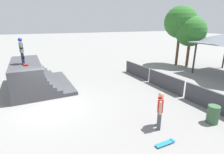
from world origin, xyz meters
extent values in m
plane|color=gray|center=(0.00, 0.00, 0.00)|extent=(160.00, 160.00, 0.00)
cube|color=#424247|center=(-3.72, -0.05, 0.12)|extent=(5.47, 3.77, 0.24)
cube|color=#424247|center=(-3.72, -0.51, 0.36)|extent=(5.47, 2.84, 0.24)
cube|color=#424247|center=(-3.72, -0.68, 0.60)|extent=(5.47, 2.50, 0.24)
cube|color=#424247|center=(-3.72, -0.80, 0.84)|extent=(5.47, 2.28, 0.24)
cube|color=#424247|center=(-3.72, -0.88, 1.08)|extent=(5.47, 2.11, 0.24)
cube|color=#424247|center=(-3.72, -0.94, 1.32)|extent=(5.47, 2.00, 0.24)
cube|color=#424247|center=(-3.72, -0.98, 1.56)|extent=(5.47, 1.92, 0.24)
cube|color=#424247|center=(-3.72, -1.00, 1.80)|extent=(5.47, 1.87, 0.24)
cylinder|color=silver|center=(-3.72, -0.08, 1.88)|extent=(5.36, 0.07, 0.07)
cube|color=#1E2347|center=(-2.93, -1.07, 2.31)|extent=(0.16, 0.16, 0.80)
cube|color=black|center=(-2.93, -1.04, 2.36)|extent=(0.19, 0.15, 0.12)
cube|color=#1E2347|center=(-3.27, -1.09, 2.31)|extent=(0.16, 0.16, 0.80)
cube|color=black|center=(-3.28, -1.06, 2.36)|extent=(0.19, 0.15, 0.12)
cube|color=teal|center=(-3.10, -1.08, 3.00)|extent=(0.44, 0.24, 0.56)
cylinder|color=#A87A5B|center=(-2.83, -1.06, 2.95)|extent=(0.11, 0.11, 0.56)
cylinder|color=black|center=(-2.83, -1.06, 2.96)|extent=(0.17, 0.17, 0.08)
cylinder|color=#A87A5B|center=(-3.37, -1.09, 2.95)|extent=(0.11, 0.11, 0.56)
cylinder|color=black|center=(-3.37, -1.09, 2.96)|extent=(0.17, 0.17, 0.08)
sphere|color=#A87A5B|center=(-3.10, -1.08, 3.42)|extent=(0.22, 0.22, 0.22)
sphere|color=#232399|center=(-3.10, -1.08, 3.45)|extent=(0.25, 0.25, 0.25)
cylinder|color=green|center=(-2.52, -0.87, 1.94)|extent=(0.06, 0.04, 0.05)
cylinder|color=green|center=(-2.48, -1.00, 1.94)|extent=(0.06, 0.04, 0.05)
cylinder|color=green|center=(-2.99, -1.02, 1.94)|extent=(0.06, 0.04, 0.05)
cylinder|color=green|center=(-2.95, -1.16, 1.94)|extent=(0.06, 0.04, 0.05)
cube|color=#B22323|center=(-2.73, -1.01, 1.98)|extent=(0.82, 0.44, 0.02)
cube|color=#B22323|center=(-2.38, -0.90, 1.99)|extent=(0.15, 0.22, 0.02)
cube|color=#4C4C51|center=(4.01, 4.18, 0.41)|extent=(0.22, 0.22, 0.82)
cube|color=#4C4C51|center=(4.28, 3.94, 0.41)|extent=(0.22, 0.22, 0.82)
cube|color=red|center=(4.15, 4.06, 1.11)|extent=(0.48, 0.46, 0.58)
cylinder|color=tan|center=(3.94, 4.24, 1.07)|extent=(0.15, 0.15, 0.58)
cylinder|color=tan|center=(4.36, 3.88, 1.07)|extent=(0.15, 0.15, 0.58)
sphere|color=tan|center=(4.15, 4.06, 1.55)|extent=(0.23, 0.23, 0.23)
cylinder|color=green|center=(5.12, 3.75, 0.03)|extent=(0.03, 0.05, 0.05)
cylinder|color=green|center=(5.26, 3.75, 0.03)|extent=(0.03, 0.05, 0.05)
cylinder|color=green|center=(5.12, 3.23, 0.03)|extent=(0.03, 0.05, 0.05)
cylinder|color=green|center=(5.26, 3.23, 0.03)|extent=(0.03, 0.05, 0.05)
cube|color=teal|center=(5.19, 3.49, 0.06)|extent=(0.20, 0.83, 0.02)
cube|color=teal|center=(5.19, 3.87, 0.08)|extent=(0.20, 0.10, 0.02)
cube|color=#3D3D42|center=(-3.00, 7.65, 0.53)|extent=(3.31, 0.12, 1.05)
cube|color=#3D3D42|center=(0.51, 7.65, 0.53)|extent=(3.31, 0.12, 1.05)
cube|color=#3D3D42|center=(4.03, 7.65, 0.53)|extent=(3.31, 0.12, 1.05)
cylinder|color=#2D2D33|center=(-1.52, 12.92, 1.38)|extent=(0.16, 0.16, 2.76)
cylinder|color=brown|center=(-4.83, 14.19, 1.69)|extent=(0.28, 0.28, 3.37)
sphere|color=#2D6B28|center=(-4.83, 14.19, 4.58)|extent=(3.36, 3.36, 3.36)
cylinder|color=brown|center=(-3.65, 14.51, 1.29)|extent=(0.28, 0.28, 2.58)
sphere|color=#2D6B28|center=(-3.65, 14.51, 3.67)|extent=(3.04, 3.04, 3.04)
cylinder|color=#385B3D|center=(4.94, 6.53, 0.42)|extent=(0.52, 0.52, 0.85)
camera|label=1|loc=(9.34, -0.77, 4.40)|focal=28.00mm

